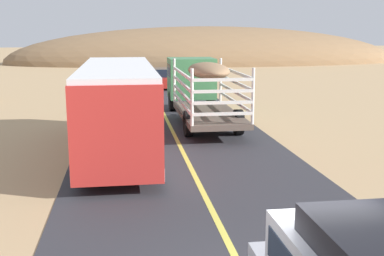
# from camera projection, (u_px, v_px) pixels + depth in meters

# --- Properties ---
(livestock_truck) EXTENTS (2.53, 9.70, 3.02)m
(livestock_truck) POSITION_uv_depth(u_px,v_px,m) (197.00, 83.00, 24.67)
(livestock_truck) COLOR #3F7F4C
(livestock_truck) RESTS_ON road_surface
(bus) EXTENTS (2.54, 10.00, 3.21)m
(bus) POSITION_uv_depth(u_px,v_px,m) (118.00, 106.00, 17.48)
(bus) COLOR red
(bus) RESTS_ON road_surface
(car_far) EXTENTS (1.80, 4.40, 1.46)m
(car_far) POSITION_uv_depth(u_px,v_px,m) (164.00, 79.00, 37.57)
(car_far) COLOR #B2261E
(car_far) RESTS_ON road_surface
(distant_hill) EXTENTS (54.14, 18.86, 9.74)m
(distant_hill) POSITION_uv_depth(u_px,v_px,m) (207.00, 62.00, 66.46)
(distant_hill) COLOR olive
(distant_hill) RESTS_ON ground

